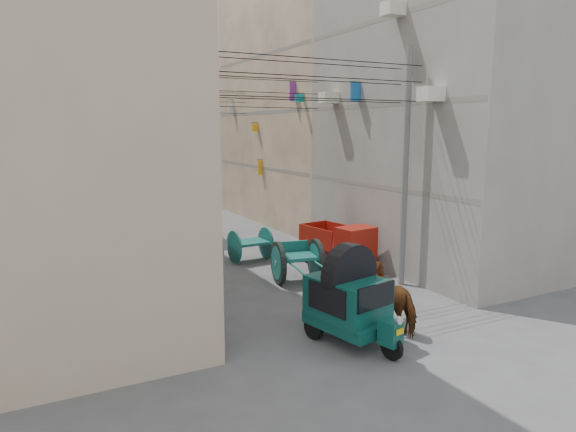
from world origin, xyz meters
TOP-DOWN VIEW (x-y plane):
  - ground at (0.00, 0.00)m, footprint 140.00×140.00m
  - building_row_left at (-8.00, 34.13)m, footprint 8.00×62.00m
  - building_row_right at (8.00, 34.13)m, footprint 8.00×62.00m
  - end_cap_building at (0.00, 66.00)m, footprint 22.00×10.00m
  - shutters_left at (-3.92, 10.38)m, footprint 0.18×14.40m
  - signboards at (-0.01, 21.66)m, footprint 8.22×40.52m
  - ac_units at (3.65, 7.67)m, footprint 0.70×6.55m
  - utility_poles at (0.00, 17.00)m, footprint 7.40×22.20m
  - overhead_cables at (0.00, 14.40)m, footprint 7.40×22.52m
  - auto_rickshaw at (-0.74, 2.81)m, footprint 1.94×2.84m
  - tonga_cart at (0.52, 7.88)m, footprint 1.79×3.48m
  - mini_truck at (2.93, 8.67)m, footprint 1.81×3.25m
  - second_cart at (0.20, 11.34)m, footprint 1.57×1.40m
  - feed_sack at (0.65, 3.53)m, footprint 0.50×0.40m
  - horse at (0.86, 3.00)m, footprint 1.07×2.05m
  - distant_car_white at (-2.49, 22.30)m, footprint 1.87×3.61m
  - distant_car_grey at (2.12, 35.86)m, footprint 1.34×3.85m
  - distant_car_green at (-1.49, 43.52)m, footprint 2.72×4.66m

SIDE VIEW (x-z plane):
  - ground at x=0.00m, z-range 0.00..0.00m
  - feed_sack at x=0.65m, z-range 0.00..0.25m
  - distant_car_white at x=-2.49m, z-range 0.00..1.17m
  - distant_car_grey at x=2.12m, z-range 0.00..1.27m
  - distant_car_green at x=-1.49m, z-range 0.00..1.27m
  - second_cart at x=0.20m, z-range 0.04..1.37m
  - tonga_cart at x=0.52m, z-range 0.03..1.53m
  - mini_truck at x=2.93m, z-range -0.04..1.70m
  - horse at x=0.86m, z-range 0.00..1.67m
  - auto_rickshaw at x=-0.74m, z-range 0.17..2.10m
  - shutters_left at x=-3.92m, z-range 0.06..2.93m
  - signboards at x=-0.01m, z-range 0.59..6.27m
  - utility_poles at x=0.00m, z-range 0.00..8.00m
  - building_row_left at x=-8.00m, z-range -0.54..13.46m
  - building_row_right at x=8.00m, z-range -0.54..13.46m
  - end_cap_building at x=0.00m, z-range 0.00..13.00m
  - overhead_cables at x=0.00m, z-range 6.20..7.33m
  - ac_units at x=3.65m, z-range 5.76..9.11m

